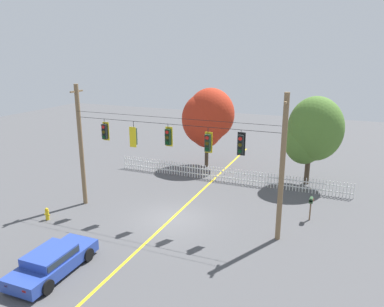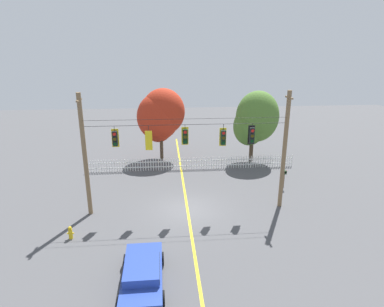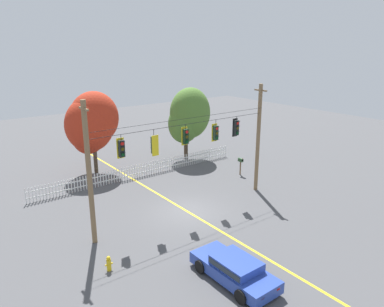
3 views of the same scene
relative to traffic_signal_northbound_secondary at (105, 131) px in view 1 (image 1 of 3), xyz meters
name	(u,v)px [view 1 (image 1 of 3)]	position (x,y,z in m)	size (l,w,h in m)	color
ground	(171,219)	(4.40, -0.01, -5.00)	(80.00, 80.00, 0.00)	#4C4C4F
lane_centerline_stripe	(171,219)	(4.40, -0.01, -5.00)	(0.16, 36.00, 0.01)	gold
signal_support_span	(170,155)	(4.40, -0.01, -1.02)	(12.86, 1.10, 7.80)	brown
traffic_signal_northbound_secondary	(105,131)	(0.00, 0.00, 0.00)	(0.43, 0.38, 1.35)	black
traffic_signal_southbound_primary	(134,137)	(2.04, -0.02, -0.14)	(0.43, 0.38, 1.53)	black
traffic_signal_northbound_primary	(168,137)	(4.28, 0.00, 0.03)	(0.43, 0.38, 1.31)	black
traffic_signal_eastbound_side	(208,143)	(6.66, 0.00, -0.09)	(0.43, 0.38, 1.45)	black
traffic_signal_westbound_side	(241,144)	(8.49, 0.00, 0.00)	(0.43, 0.38, 1.40)	black
white_picket_fence	(226,175)	(5.43, 7.55, -4.45)	(18.18, 0.06, 1.10)	white
autumn_maple_near_fence	(207,119)	(2.66, 10.85, -0.80)	(4.51, 3.58, 6.81)	#473828
autumn_maple_mid	(312,133)	(11.31, 9.29, -0.99)	(4.17, 3.27, 6.67)	#473828
parked_car	(52,261)	(1.86, -7.07, -4.39)	(1.97, 4.37, 1.15)	#28429E
fire_hydrant	(47,214)	(-2.39, -2.91, -4.63)	(0.38, 0.22, 0.76)	gold
roadside_mailbox	(311,202)	(12.06, 3.03, -3.83)	(0.25, 0.44, 1.44)	brown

